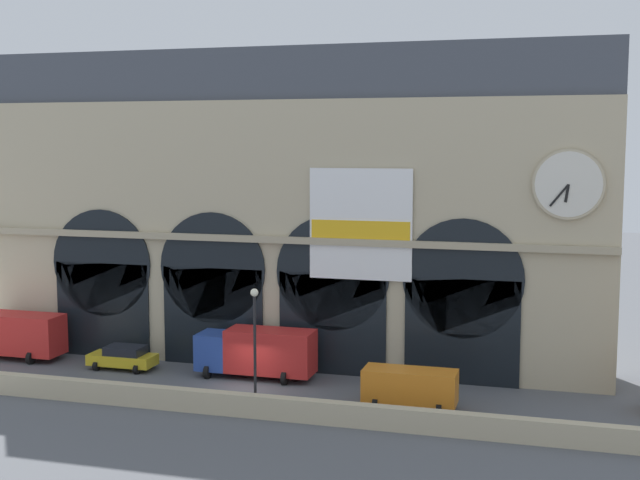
{
  "coord_description": "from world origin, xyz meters",
  "views": [
    {
      "loc": [
        17.93,
        -46.26,
        14.82
      ],
      "look_at": [
        3.27,
        5.0,
        8.62
      ],
      "focal_mm": 47.7,
      "sensor_mm": 36.0,
      "label": 1
    }
  ],
  "objects_px": {
    "car_midwest": "(123,357)",
    "street_lamp_quayside": "(255,334)",
    "box_truck_west": "(12,334)",
    "box_truck_center": "(257,351)",
    "van_mideast": "(410,386)"
  },
  "relations": [
    {
      "from": "van_mideast",
      "to": "box_truck_west",
      "type": "bearing_deg",
      "value": 173.09
    },
    {
      "from": "box_truck_west",
      "to": "car_midwest",
      "type": "height_order",
      "value": "box_truck_west"
    },
    {
      "from": "box_truck_center",
      "to": "street_lamp_quayside",
      "type": "height_order",
      "value": "street_lamp_quayside"
    },
    {
      "from": "box_truck_west",
      "to": "van_mideast",
      "type": "distance_m",
      "value": 28.39
    },
    {
      "from": "box_truck_center",
      "to": "street_lamp_quayside",
      "type": "relative_size",
      "value": 1.09
    },
    {
      "from": "box_truck_west",
      "to": "van_mideast",
      "type": "xyz_separation_m",
      "value": [
        28.18,
        -3.41,
        -0.45
      ]
    },
    {
      "from": "box_truck_west",
      "to": "street_lamp_quayside",
      "type": "xyz_separation_m",
      "value": [
        20.13,
        -6.44,
        2.71
      ]
    },
    {
      "from": "box_truck_west",
      "to": "car_midwest",
      "type": "bearing_deg",
      "value": -3.06
    },
    {
      "from": "car_midwest",
      "to": "box_truck_center",
      "type": "bearing_deg",
      "value": 3.19
    },
    {
      "from": "car_midwest",
      "to": "street_lamp_quayside",
      "type": "height_order",
      "value": "street_lamp_quayside"
    },
    {
      "from": "car_midwest",
      "to": "box_truck_west",
      "type": "bearing_deg",
      "value": 176.94
    },
    {
      "from": "box_truck_center",
      "to": "van_mideast",
      "type": "xyz_separation_m",
      "value": [
        10.32,
        -3.46,
        -0.45
      ]
    },
    {
      "from": "box_truck_west",
      "to": "box_truck_center",
      "type": "xyz_separation_m",
      "value": [
        17.86,
        0.04,
        0.0
      ]
    },
    {
      "from": "van_mideast",
      "to": "street_lamp_quayside",
      "type": "bearing_deg",
      "value": -159.4
    },
    {
      "from": "box_truck_west",
      "to": "box_truck_center",
      "type": "height_order",
      "value": "same"
    }
  ]
}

